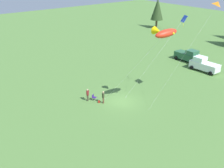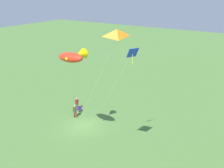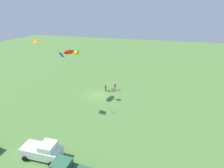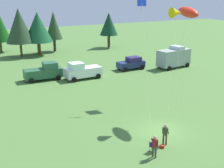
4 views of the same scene
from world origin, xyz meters
name	(u,v)px [view 1 (image 1 of 4)]	position (x,y,z in m)	size (l,w,h in m)	color
ground_plane	(122,101)	(0.00, 0.00, 0.00)	(160.00, 160.00, 0.00)	#4D7737
person_kite_flyer	(103,96)	(-1.16, -2.23, 1.02)	(0.52, 0.49, 1.74)	#543024
folding_chair	(94,97)	(-2.64, -2.77, 0.49)	(0.65, 0.65, 0.82)	navy
person_spectator	(88,94)	(-3.01, -3.49, 1.02)	(0.46, 0.56, 1.74)	#403F2C
backpack_on_grass	(99,102)	(-1.65, -2.60, 0.11)	(0.32, 0.22, 0.22)	#B12716
truck_green_flatbed	(188,56)	(-4.70, 20.35, 1.10)	(5.04, 2.49, 2.34)	#295A39
truck_white_pickup	(204,65)	(0.02, 18.45, 1.10)	(5.09, 2.60, 2.34)	white
kite_large_fish	(164,33)	(4.12, 2.65, 9.79)	(6.84, 6.47, 10.39)	red
kite_delta_orange	(218,4)	(6.57, 8.78, 12.74)	(3.61, 8.41, 13.16)	orange
kite_diamond_blue	(182,22)	(2.63, 7.69, 10.19)	(3.65, 7.48, 10.97)	blue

